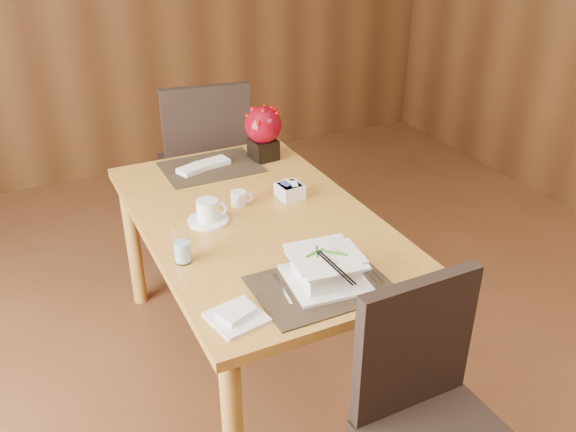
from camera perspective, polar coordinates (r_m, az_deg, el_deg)
name	(u,v)px	position (r m, az deg, el deg)	size (l,w,h in m)	color
dining_table	(257,237)	(2.54, -2.91, -1.99)	(0.90, 1.50, 0.75)	gold
placemat_near	(321,286)	(2.07, 3.13, -6.55)	(0.45, 0.33, 0.01)	black
placemat_far	(211,167)	(2.95, -7.22, 4.57)	(0.45, 0.33, 0.01)	black
soup_setting	(326,269)	(2.07, 3.54, -4.96)	(0.28, 0.28, 0.10)	white
coffee_cup	(208,213)	(2.45, -7.52, 0.32)	(0.17, 0.17, 0.09)	white
water_glass	(182,244)	(2.19, -9.89, -2.59)	(0.06, 0.06, 0.15)	silver
creamer_jug	(239,198)	(2.57, -4.64, 1.64)	(0.08, 0.08, 0.06)	white
sugar_caddy	(290,191)	(2.63, 0.17, 2.36)	(0.10, 0.10, 0.06)	white
berry_decor	(263,130)	(2.98, -2.35, 8.07)	(0.18, 0.18, 0.27)	black
napkins_far	(205,165)	(2.94, -7.74, 4.73)	(0.26, 0.09, 0.02)	white
bread_plate	(237,317)	(1.93, -4.83, -9.43)	(0.16, 0.16, 0.01)	white
near_chair	(432,411)	(2.00, 13.33, -17.34)	(0.44, 0.45, 0.94)	black
far_chair	(205,159)	(3.47, -7.75, 5.30)	(0.55, 0.56, 1.04)	black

